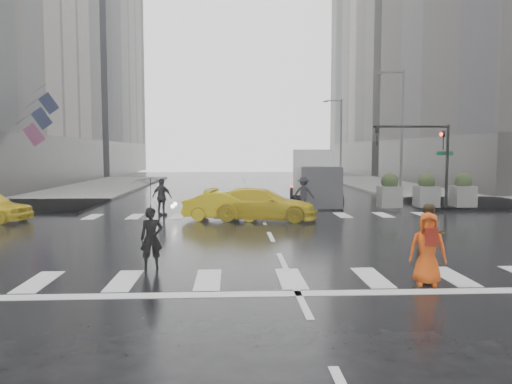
{
  "coord_description": "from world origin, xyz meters",
  "views": [
    {
      "loc": [
        -1.45,
        -17.83,
        3.06
      ],
      "look_at": [
        -0.43,
        2.0,
        1.47
      ],
      "focal_mm": 35.0,
      "sensor_mm": 36.0,
      "label": 1
    }
  ],
  "objects": [
    {
      "name": "taxi_rear",
      "position": [
        -0.06,
        4.49,
        0.72
      ],
      "size": [
        4.7,
        2.8,
        1.44
      ],
      "primitive_type": "imported",
      "rotation": [
        0.0,
        0.0,
        1.38
      ],
      "color": "#DCBC0B",
      "rests_on": "ground"
    },
    {
      "name": "building_nw_far",
      "position": [
        -29.0,
        56.0,
        20.19
      ],
      "size": [
        26.05,
        26.05,
        44.0
      ],
      "color": "#5C5A55",
      "rests_on": "ground"
    },
    {
      "name": "street_lamp_far",
      "position": [
        10.87,
        38.0,
        4.95
      ],
      "size": [
        2.15,
        0.22,
        9.0
      ],
      "color": "#59595B",
      "rests_on": "ground"
    },
    {
      "name": "pedestrian_far_b",
      "position": [
        2.41,
        8.2,
        0.89
      ],
      "size": [
        1.31,
        1.05,
        1.79
      ],
      "primitive_type": "imported",
      "rotation": [
        0.0,
        0.0,
        2.72
      ],
      "color": "black",
      "rests_on": "ground"
    },
    {
      "name": "pedestrian_black",
      "position": [
        -3.53,
        -4.75,
        1.63
      ],
      "size": [
        1.15,
        1.16,
        2.43
      ],
      "rotation": [
        0.0,
        0.0,
        0.22
      ],
      "color": "black",
      "rests_on": "ground"
    },
    {
      "name": "planter_east",
      "position": [
        11.0,
        8.2,
        0.98
      ],
      "size": [
        1.1,
        1.1,
        1.8
      ],
      "color": "slate",
      "rests_on": "ground"
    },
    {
      "name": "building_ne_far",
      "position": [
        29.0,
        56.0,
        16.27
      ],
      "size": [
        26.05,
        26.05,
        36.0
      ],
      "color": "#9D9588",
      "rests_on": "ground"
    },
    {
      "name": "planter_west",
      "position": [
        7.0,
        8.2,
        0.98
      ],
      "size": [
        1.1,
        1.1,
        1.8
      ],
      "color": "slate",
      "rests_on": "ground"
    },
    {
      "name": "traffic_signal_pole",
      "position": [
        9.01,
        8.01,
        3.22
      ],
      "size": [
        4.45,
        0.42,
        4.5
      ],
      "color": "black",
      "rests_on": "ground"
    },
    {
      "name": "pedestrian_brown",
      "position": [
        3.85,
        -4.96,
        0.85
      ],
      "size": [
        0.84,
        0.67,
        1.69
      ],
      "primitive_type": "imported",
      "rotation": [
        0.0,
        0.0,
        0.04
      ],
      "color": "#402E16",
      "rests_on": "ground"
    },
    {
      "name": "pedestrian_far_a",
      "position": [
        -4.75,
        6.28,
        0.91
      ],
      "size": [
        1.23,
        1.03,
        1.81
      ],
      "primitive_type": "imported",
      "rotation": [
        0.0,
        0.0,
        2.71
      ],
      "color": "black",
      "rests_on": "ground"
    },
    {
      "name": "street_lamp_near",
      "position": [
        10.87,
        18.0,
        4.95
      ],
      "size": [
        2.15,
        0.22,
        9.0
      ],
      "color": "#59595B",
      "rests_on": "ground"
    },
    {
      "name": "road_markings",
      "position": [
        0.0,
        0.0,
        0.01
      ],
      "size": [
        18.0,
        48.0,
        0.01
      ],
      "primitive_type": null,
      "color": "silver",
      "rests_on": "ground"
    },
    {
      "name": "planter_mid",
      "position": [
        9.0,
        8.2,
        0.98
      ],
      "size": [
        1.1,
        1.1,
        1.8
      ],
      "color": "slate",
      "rests_on": "ground"
    },
    {
      "name": "ground",
      "position": [
        0.0,
        0.0,
        0.0
      ],
      "size": [
        120.0,
        120.0,
        0.0
      ],
      "primitive_type": "plane",
      "color": "black",
      "rests_on": "ground"
    },
    {
      "name": "flag_cluster",
      "position": [
        -15.08,
        18.5,
        5.64
      ],
      "size": [
        2.87,
        3.06,
        4.69
      ],
      "color": "#59595B",
      "rests_on": "ground"
    },
    {
      "name": "pedestrian_orange",
      "position": [
        3.07,
        -6.75,
        0.85
      ],
      "size": [
        0.94,
        0.74,
        1.69
      ],
      "rotation": [
        0.0,
        0.0,
        -0.27
      ],
      "color": "#E34F10",
      "rests_on": "ground"
    },
    {
      "name": "taxi_mid",
      "position": [
        -1.63,
        4.54,
        0.64
      ],
      "size": [
        4.05,
        2.01,
        1.28
      ],
      "primitive_type": "imported",
      "rotation": [
        0.0,
        0.0,
        1.39
      ],
      "color": "#DCBC0B",
      "rests_on": "ground"
    },
    {
      "name": "box_truck",
      "position": [
        3.46,
        10.98,
        1.71
      ],
      "size": [
        2.27,
        6.04,
        3.21
      ],
      "rotation": [
        0.0,
        0.0,
        -0.14
      ],
      "color": "silver",
      "rests_on": "ground"
    }
  ]
}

